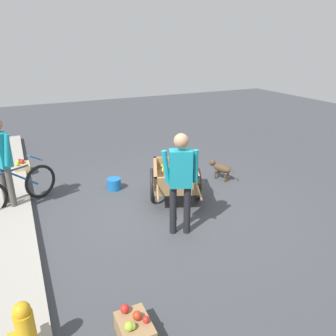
# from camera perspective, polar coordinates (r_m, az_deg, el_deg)

# --- Properties ---
(ground_plane) EXTENTS (24.00, 24.00, 0.00)m
(ground_plane) POSITION_cam_1_polar(r_m,az_deg,el_deg) (5.98, -0.85, -7.26)
(ground_plane) COLOR #3D3F44
(fruit_cart) EXTENTS (1.81, 1.32, 0.74)m
(fruit_cart) POSITION_cam_1_polar(r_m,az_deg,el_deg) (6.14, 1.31, -1.91)
(fruit_cart) COLOR #937047
(fruit_cart) RESTS_ON ground
(vendor_person) EXTENTS (0.31, 0.53, 1.64)m
(vendor_person) POSITION_cam_1_polar(r_m,az_deg,el_deg) (4.88, 2.22, -1.37)
(vendor_person) COLOR black
(vendor_person) RESTS_ON ground
(bicycle) EXTENTS (0.88, 1.47, 0.85)m
(bicycle) POSITION_cam_1_polar(r_m,az_deg,el_deg) (6.53, -24.98, -3.41)
(bicycle) COLOR black
(bicycle) RESTS_ON ground
(cyclist_person) EXTENTS (0.46, 0.36, 1.71)m
(cyclist_person) POSITION_cam_1_polar(r_m,az_deg,el_deg) (6.23, -27.13, 1.88)
(cyclist_person) COLOR #4C4742
(cyclist_person) RESTS_ON ground
(dog) EXTENTS (0.64, 0.32, 0.40)m
(dog) POSITION_cam_1_polar(r_m,az_deg,el_deg) (7.22, 9.18, 0.04)
(dog) COLOR #4C3823
(dog) RESTS_ON ground
(fire_hydrant) EXTENTS (0.25, 0.25, 0.67)m
(fire_hydrant) POSITION_cam_1_polar(r_m,az_deg,el_deg) (3.67, -23.63, -24.69)
(fire_hydrant) COLOR gold
(fire_hydrant) RESTS_ON ground
(plastic_bucket) EXTENTS (0.29, 0.29, 0.23)m
(plastic_bucket) POSITION_cam_1_polar(r_m,az_deg,el_deg) (6.80, -9.43, -2.77)
(plastic_bucket) COLOR #1966B2
(plastic_bucket) RESTS_ON ground
(apple_crate) EXTENTS (0.44, 0.32, 0.32)m
(apple_crate) POSITION_cam_1_polar(r_m,az_deg,el_deg) (3.73, -5.87, -26.23)
(apple_crate) COLOR #99754C
(apple_crate) RESTS_ON ground
(mixed_fruit_crate) EXTENTS (0.44, 0.32, 0.31)m
(mixed_fruit_crate) POSITION_cam_1_polar(r_m,az_deg,el_deg) (8.24, -24.10, 0.01)
(mixed_fruit_crate) COLOR tan
(mixed_fruit_crate) RESTS_ON ground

